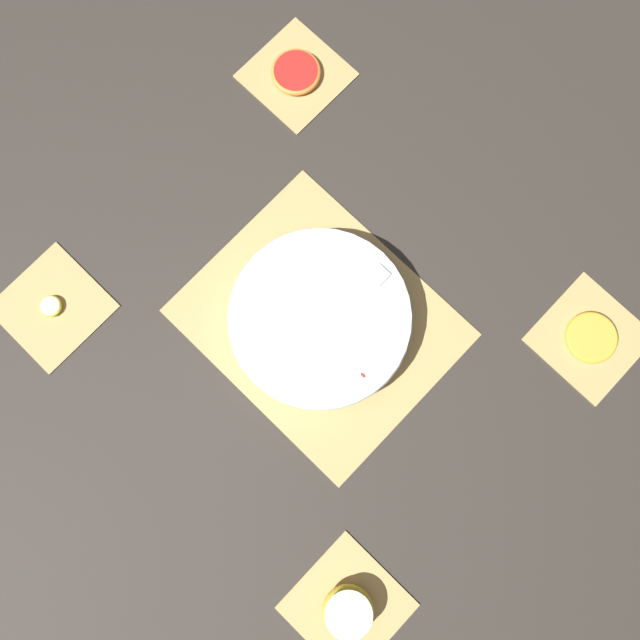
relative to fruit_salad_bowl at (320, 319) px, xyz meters
The scene contains 11 objects.
ground_plane 0.04m from the fruit_salad_bowl, 20.11° to the right, with size 6.00×6.00×0.00m, color #2D2823.
bamboo_mat_center 0.04m from the fruit_salad_bowl, 20.11° to the right, with size 0.43×0.36×0.01m.
coaster_mat_near_left 0.47m from the fruit_salad_bowl, 139.29° to the right, with size 0.17×0.17×0.01m.
coaster_mat_near_right 0.47m from the fruit_salad_bowl, 40.58° to the right, with size 0.17×0.17×0.01m.
coaster_mat_far_left 0.47m from the fruit_salad_bowl, 139.35° to the left, with size 0.17×0.17×0.01m.
coaster_mat_far_right 0.47m from the fruit_salad_bowl, 40.52° to the left, with size 0.17×0.17×0.01m.
fruit_salad_bowl is the anchor object (origin of this frame).
apple_half 0.47m from the fruit_salad_bowl, 40.58° to the right, with size 0.08×0.08×0.04m.
orange_slice_whole 0.47m from the fruit_salad_bowl, 40.52° to the left, with size 0.09×0.09×0.01m.
banana_coin_single 0.47m from the fruit_salad_bowl, 139.29° to the right, with size 0.04×0.04×0.01m.
grapefruit_slice 0.46m from the fruit_salad_bowl, 139.35° to the left, with size 0.09×0.09×0.01m.
Camera 1 is at (0.12, -0.12, 1.07)m, focal length 35.00 mm.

